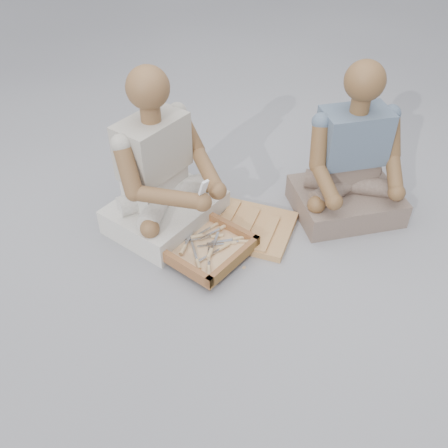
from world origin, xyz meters
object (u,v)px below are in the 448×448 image
Objects in this scene: carved_panel at (238,225)px; craftsman at (162,177)px; tool_tray at (198,242)px; companion at (351,167)px.

craftsman reaches higher than carved_panel.
companion is (0.53, 0.81, 0.25)m from tool_tray.
tool_tray is at bearing 10.24° from companion.
carved_panel is 0.54m from craftsman.
carved_panel is 0.74m from companion.
carved_panel is 0.31m from tool_tray.
carved_panel is 1.10× the size of tool_tray.
companion is at bearing 56.89° from tool_tray.
carved_panel is 0.65× the size of craftsman.
carved_panel is at bearing 120.52° from craftsman.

